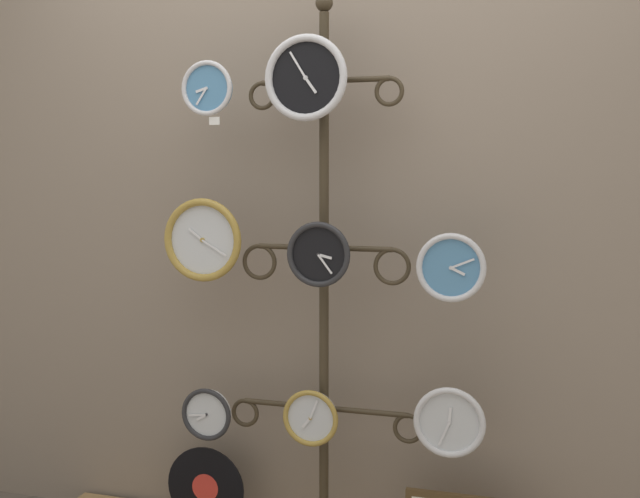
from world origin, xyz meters
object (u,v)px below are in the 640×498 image
at_px(clock_middle_center, 319,254).
at_px(clock_bottom_center, 311,418).
at_px(display_stand, 324,403).
at_px(clock_middle_right, 451,268).
at_px(clock_bottom_left, 207,414).
at_px(clock_bottom_right, 449,422).
at_px(clock_top_center, 306,78).
at_px(clock_top_left, 207,88).
at_px(clock_middle_left, 203,240).
at_px(vinyl_record, 206,487).

xyz_separation_m(clock_middle_center, clock_bottom_center, (-0.04, 0.04, -0.59)).
height_order(display_stand, clock_middle_right, display_stand).
bearing_deg(clock_bottom_center, clock_bottom_left, -179.93).
bearing_deg(clock_middle_right, clock_bottom_right, 82.70).
height_order(clock_top_center, clock_middle_right, clock_top_center).
bearing_deg(clock_bottom_right, clock_bottom_left, 179.49).
relative_size(clock_top_center, clock_bottom_left, 1.47).
bearing_deg(clock_top_left, clock_bottom_center, -0.15).
bearing_deg(clock_middle_center, clock_bottom_right, 3.64).
xyz_separation_m(display_stand, clock_middle_right, (0.46, -0.10, 0.52)).
xyz_separation_m(clock_middle_left, clock_bottom_right, (0.89, 0.00, -0.59)).
height_order(clock_bottom_left, clock_bottom_center, clock_bottom_center).
distance_m(clock_middle_center, clock_bottom_center, 0.59).
bearing_deg(clock_middle_right, vinyl_record, 175.39).
relative_size(clock_bottom_left, clock_bottom_right, 0.82).
bearing_deg(clock_bottom_right, vinyl_record, 176.14).
relative_size(clock_top_center, clock_middle_left, 0.96).
relative_size(clock_top_left, clock_bottom_left, 0.99).
bearing_deg(clock_bottom_right, clock_bottom_center, 179.01).
distance_m(clock_top_center, clock_middle_center, 0.60).
relative_size(display_stand, clock_top_left, 10.40).
xyz_separation_m(display_stand, clock_bottom_left, (-0.43, -0.08, -0.06)).
bearing_deg(clock_middle_center, clock_bottom_center, 137.90).
xyz_separation_m(clock_top_center, vinyl_record, (-0.43, 0.08, -1.52)).
xyz_separation_m(clock_bottom_left, clock_bottom_center, (0.40, 0.00, 0.02)).
bearing_deg(clock_middle_right, clock_middle_center, -177.90).
relative_size(clock_top_center, clock_bottom_center, 1.42).
distance_m(clock_top_left, clock_bottom_left, 1.19).
bearing_deg(clock_middle_left, display_stand, 11.19).
distance_m(clock_top_left, clock_top_center, 0.38).
bearing_deg(clock_middle_right, clock_bottom_left, 178.71).
xyz_separation_m(clock_bottom_left, vinyl_record, (-0.04, 0.05, -0.31)).
xyz_separation_m(display_stand, clock_bottom_right, (0.46, -0.08, 0.00)).
bearing_deg(clock_middle_left, vinyl_record, 119.22).
bearing_deg(clock_top_center, clock_top_left, 175.31).
xyz_separation_m(clock_top_left, clock_middle_center, (0.42, -0.04, -0.58)).
height_order(clock_top_center, clock_middle_center, clock_top_center).
distance_m(clock_middle_left, clock_bottom_right, 1.07).
bearing_deg(display_stand, clock_middle_center, -82.42).
bearing_deg(clock_middle_right, clock_middle_left, 179.27).
bearing_deg(clock_middle_left, clock_bottom_right, 0.05).
distance_m(clock_top_center, clock_middle_right, 0.80).
xyz_separation_m(clock_middle_left, clock_middle_right, (0.89, -0.01, -0.07)).
bearing_deg(display_stand, clock_bottom_left, -169.89).
xyz_separation_m(clock_middle_left, clock_bottom_center, (0.41, 0.01, -0.62)).
relative_size(clock_middle_left, clock_bottom_right, 1.25).
relative_size(clock_middle_left, clock_bottom_left, 1.53).
relative_size(clock_top_center, clock_middle_right, 1.27).
relative_size(clock_top_left, clock_middle_right, 0.85).
distance_m(clock_top_left, clock_bottom_right, 1.43).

